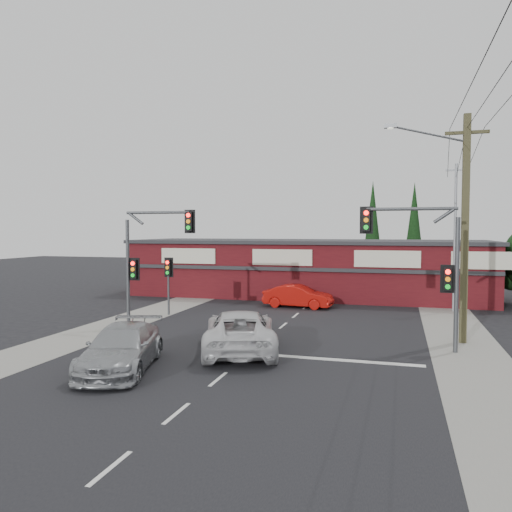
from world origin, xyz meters
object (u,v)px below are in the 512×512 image
(red_sedan, at_px, (298,296))
(silver_suv, at_px, (122,348))
(utility_pole, at_px, (462,221))
(shop_building, at_px, (307,267))
(white_suv, at_px, (240,331))

(red_sedan, bearing_deg, silver_suv, 173.53)
(silver_suv, xyz_separation_m, utility_pole, (12.08, 7.91, 4.61))
(shop_building, bearing_deg, white_suv, -88.42)
(red_sedan, distance_m, utility_pole, 12.75)
(white_suv, relative_size, silver_suv, 1.13)
(silver_suv, relative_size, utility_pole, 0.54)
(red_sedan, bearing_deg, utility_pole, -126.79)
(shop_building, bearing_deg, red_sedan, -84.98)
(white_suv, xyz_separation_m, shop_building, (-0.50, 18.14, 1.29))
(red_sedan, xyz_separation_m, utility_pole, (8.83, -7.92, 4.67))
(white_suv, xyz_separation_m, utility_pole, (8.86, 4.15, 4.55))
(white_suv, bearing_deg, red_sedan, -107.86)
(silver_suv, distance_m, red_sedan, 16.16)
(utility_pole, bearing_deg, white_suv, -154.92)
(white_suv, relative_size, utility_pole, 0.61)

